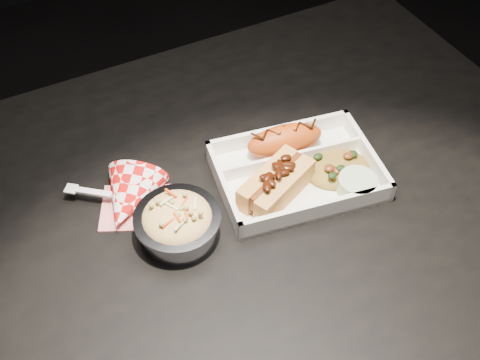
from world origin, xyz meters
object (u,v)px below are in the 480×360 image
object	(u,v)px
dining_table	(216,240)
fried_pastry	(285,140)
napkin_fork	(128,199)
food_tray	(296,174)
hotdog	(276,183)
foil_coleslaw_cup	(178,222)

from	to	relation	value
dining_table	fried_pastry	xyz separation A→B (m)	(0.15, 0.05, 0.12)
dining_table	napkin_fork	world-z (taller)	napkin_fork
food_tray	hotdog	bearing A→B (deg)	-149.23
dining_table	foil_coleslaw_cup	bearing A→B (deg)	-159.24
hotdog	foil_coleslaw_cup	bearing A→B (deg)	155.70
fried_pastry	foil_coleslaw_cup	world-z (taller)	foil_coleslaw_cup
hotdog	napkin_fork	xyz separation A→B (m)	(-0.21, 0.09, -0.02)
food_tray	napkin_fork	bearing A→B (deg)	174.74
dining_table	food_tray	size ratio (longest dim) A/B	4.35
foil_coleslaw_cup	napkin_fork	world-z (taller)	foil_coleslaw_cup
foil_coleslaw_cup	napkin_fork	size ratio (longest dim) A/B	0.78
fried_pastry	napkin_fork	world-z (taller)	napkin_fork
food_tray	hotdog	world-z (taller)	hotdog
dining_table	hotdog	size ratio (longest dim) A/B	8.67
dining_table	napkin_fork	bearing A→B (deg)	153.53
dining_table	food_tray	xyz separation A→B (m)	(0.14, -0.01, 0.10)
food_tray	fried_pastry	bearing A→B (deg)	90.00
food_tray	hotdog	xyz separation A→B (m)	(-0.05, -0.02, 0.02)
hotdog	fried_pastry	bearing A→B (deg)	27.92
dining_table	foil_coleslaw_cup	world-z (taller)	foil_coleslaw_cup
dining_table	fried_pastry	bearing A→B (deg)	17.13
dining_table	hotdog	bearing A→B (deg)	-16.85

